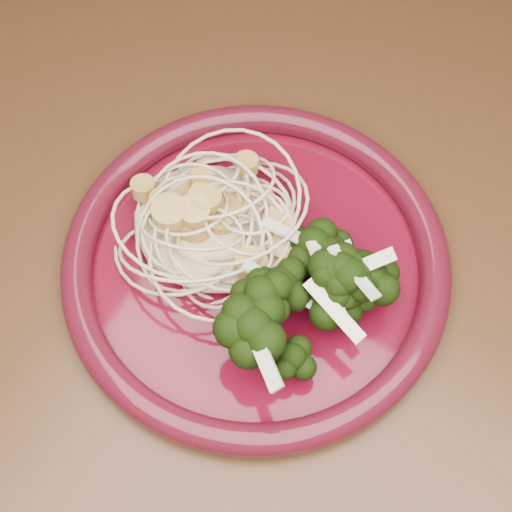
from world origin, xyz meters
name	(u,v)px	position (x,y,z in m)	size (l,w,h in m)	color
dining_table	(282,302)	(0.00, 0.00, 0.65)	(1.20, 0.80, 0.75)	#472814
dinner_plate	(256,262)	(-0.01, -0.03, 0.76)	(0.35, 0.35, 0.02)	#4F0715
spaghetti_pile	(212,220)	(-0.06, -0.02, 0.77)	(0.13, 0.11, 0.03)	beige
scallop_cluster	(209,195)	(-0.06, -0.02, 0.81)	(0.13, 0.13, 0.04)	gold
broccoli_pile	(314,295)	(0.04, -0.04, 0.78)	(0.09, 0.15, 0.05)	black
onion_garnish	(318,275)	(0.04, -0.04, 0.81)	(0.06, 0.09, 0.05)	beige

